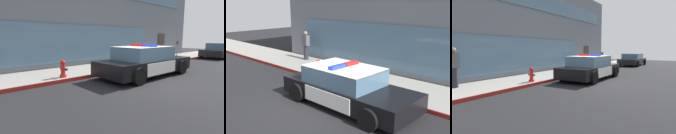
# 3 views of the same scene
# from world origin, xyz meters

# --- Properties ---
(ground) EXTENTS (48.00, 48.00, 0.00)m
(ground) POSITION_xyz_m (0.00, 0.00, 0.00)
(ground) COLOR black
(sidewalk) EXTENTS (48.00, 2.71, 0.15)m
(sidewalk) POSITION_xyz_m (0.00, 3.40, 0.07)
(sidewalk) COLOR gray
(sidewalk) RESTS_ON ground
(curb_red_paint) EXTENTS (28.80, 0.04, 0.14)m
(curb_red_paint) POSITION_xyz_m (0.00, 2.03, 0.08)
(curb_red_paint) COLOR maroon
(curb_red_paint) RESTS_ON ground
(police_cruiser) EXTENTS (4.92, 2.18, 1.49)m
(police_cruiser) POSITION_xyz_m (0.94, 0.70, 0.68)
(police_cruiser) COLOR black
(police_cruiser) RESTS_ON ground
(fire_hydrant) EXTENTS (0.34, 0.39, 0.73)m
(fire_hydrant) POSITION_xyz_m (-2.36, 2.38, 0.50)
(fire_hydrant) COLOR red
(fire_hydrant) RESTS_ON sidewalk
(pedestrian_on_sidewalk) EXTENTS (0.40, 0.28, 1.71)m
(pedestrian_on_sidewalk) POSITION_xyz_m (-5.31, 4.06, 1.01)
(pedestrian_on_sidewalk) COLOR #23232D
(pedestrian_on_sidewalk) RESTS_ON sidewalk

